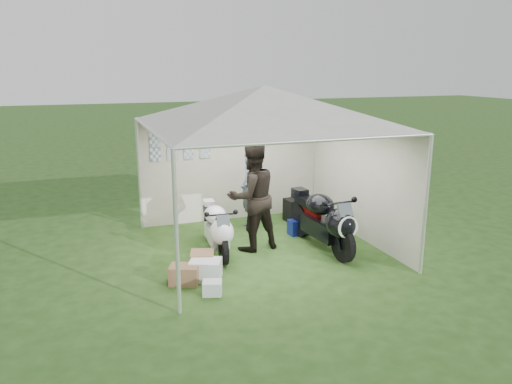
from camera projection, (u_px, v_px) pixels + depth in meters
ground at (264, 248)px, 9.39m from camera, size 80.00×80.00×0.00m
canopy_tent at (264, 110)px, 8.79m from camera, size 5.66×5.66×3.00m
motorcycle_white at (217, 228)px, 8.99m from camera, size 0.48×1.80×0.89m
motorcycle_black at (325, 219)px, 9.14m from camera, size 0.57×2.15×1.06m
paddock_stand at (299, 227)px, 10.12m from camera, size 0.42×0.28×0.31m
person_dark_jacket at (252, 197)px, 9.11m from camera, size 1.09×0.92×2.01m
person_blue_jacket at (250, 190)px, 10.38m from camera, size 0.39×0.60×1.63m
equipment_box at (297, 210)px, 10.99m from camera, size 0.52×0.43×0.50m
crate_0 at (206, 270)px, 7.97m from camera, size 0.60×0.55×0.32m
crate_1 at (202, 262)px, 8.27m from camera, size 0.47×0.47×0.34m
crate_2 at (212, 288)px, 7.45m from camera, size 0.34×0.31×0.21m
crate_3 at (184, 275)px, 7.80m from camera, size 0.54×0.48×0.30m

